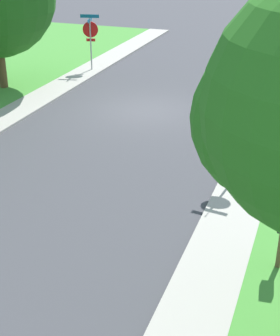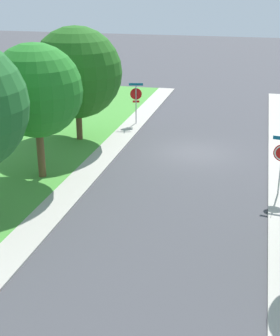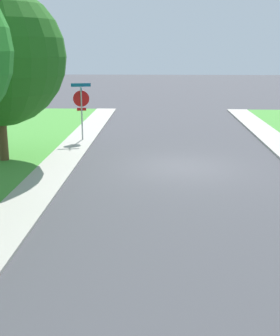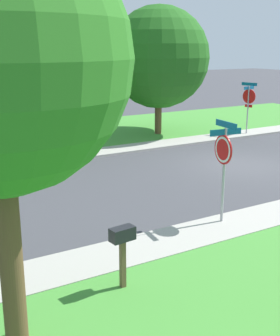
{
  "view_description": "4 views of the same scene",
  "coord_description": "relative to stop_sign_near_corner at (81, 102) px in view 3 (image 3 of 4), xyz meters",
  "views": [
    {
      "loc": [
        -6.24,
        17.85,
        6.64
      ],
      "look_at": [
        -2.54,
        7.71,
        1.4
      ],
      "focal_mm": 53.71,
      "sensor_mm": 36.0,
      "label": 1
    },
    {
      "loc": [
        -3.2,
        25.14,
        8.97
      ],
      "look_at": [
        1.5,
        6.44,
        1.4
      ],
      "focal_mm": 51.34,
      "sensor_mm": 36.0,
      "label": 2
    },
    {
      "loc": [
        0.91,
        16.34,
        4.37
      ],
      "look_at": [
        1.37,
        5.34,
        1.4
      ],
      "focal_mm": 47.81,
      "sensor_mm": 36.0,
      "label": 3
    },
    {
      "loc": [
        -12.89,
        12.39,
        4.58
      ],
      "look_at": [
        -2.8,
        6.37,
        1.4
      ],
      "focal_mm": 48.06,
      "sensor_mm": 36.0,
      "label": 4
    }
  ],
  "objects": [
    {
      "name": "ground_plane",
      "position": [
        -4.56,
        4.68,
        -1.88
      ],
      "size": [
        120.0,
        120.0,
        0.0
      ],
      "primitive_type": "plane",
      "color": "#424247"
    },
    {
      "name": "stop_sign_near_corner",
      "position": [
        0.0,
        0.0,
        0.0
      ],
      "size": [
        0.9,
        0.9,
        2.77
      ],
      "color": "#9E9EA3",
      "rests_on": "ground"
    }
  ]
}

